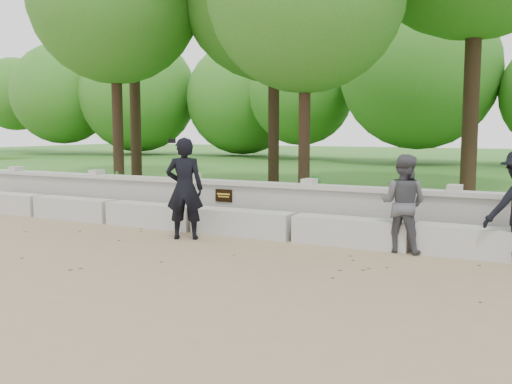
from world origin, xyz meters
TOP-DOWN VIEW (x-y plane):
  - ground at (0.00, 0.00)m, footprint 80.00×80.00m
  - lawn at (0.00, 14.00)m, footprint 40.00×22.00m
  - concrete_bench at (0.00, 1.90)m, footprint 11.90×0.45m
  - parapet_wall at (0.00, 2.60)m, footprint 12.50×0.35m
  - man_main at (0.28, 1.16)m, footprint 0.76×0.71m
  - visitor_left at (3.86, 1.80)m, footprint 0.79×0.65m
  - shrub_a at (-3.63, 4.00)m, footprint 0.37×0.38m
  - shrub_b at (1.57, 3.97)m, footprint 0.48×0.47m
  - shrub_c at (3.28, 4.21)m, footprint 0.69×0.66m
  - shrub_d at (-2.69, 5.56)m, footprint 0.42×0.45m

SIDE VIEW (x-z plane):
  - ground at x=0.00m, z-range 0.00..0.00m
  - lawn at x=0.00m, z-range 0.00..0.25m
  - concrete_bench at x=0.00m, z-range 0.00..0.45m
  - parapet_wall at x=0.00m, z-range 0.01..0.91m
  - shrub_c at x=3.28m, z-range 0.25..0.85m
  - shrub_a at x=-3.63m, z-range 0.25..0.85m
  - shrub_d at x=-2.69m, z-range 0.25..0.90m
  - shrub_b at x=1.57m, z-range 0.25..0.94m
  - visitor_left at x=3.86m, z-range 0.00..1.51m
  - man_main at x=0.28m, z-range 0.00..1.75m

